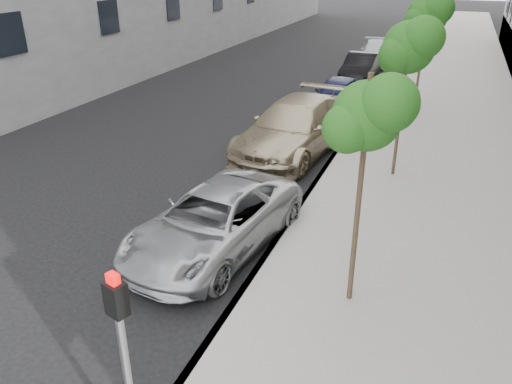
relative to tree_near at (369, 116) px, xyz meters
The scene contains 12 objects.
ground 5.18m from the tree_near, 155.05° to the right, with size 160.00×160.00×0.00m, color black.
sidewalk 22.83m from the tree_near, 87.27° to the left, with size 6.40×72.00×0.14m, color gray.
curb 22.89m from the tree_near, 95.21° to the left, with size 0.15×72.00×0.14m, color #9E9B93.
tree_near is the anchor object (origin of this frame).
tree_mid 6.50m from the tree_near, 90.00° to the left, with size 1.75×1.55×4.60m.
tree_far 13.00m from the tree_near, 90.00° to the left, with size 1.85×1.65×4.82m.
signal_pole 5.10m from the tree_near, 113.81° to the right, with size 0.28×0.24×2.90m.
minivan 4.62m from the tree_near, 164.50° to the left, with size 2.33×5.05×1.40m, color #ABADAF.
suv 8.76m from the tree_near, 114.67° to the left, with size 2.50×6.14×1.78m, color tan.
sedan_blue 13.96m from the tree_near, 104.14° to the left, with size 1.63×4.04×1.38m, color #101336.
sedan_black 19.51m from the tree_near, 99.94° to the left, with size 1.53×4.38×1.44m, color black.
sedan_rear 24.53m from the tree_near, 97.86° to the left, with size 1.90×4.66×1.35m, color #A1A4A9.
Camera 1 is at (4.34, -6.46, 6.13)m, focal length 35.00 mm.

